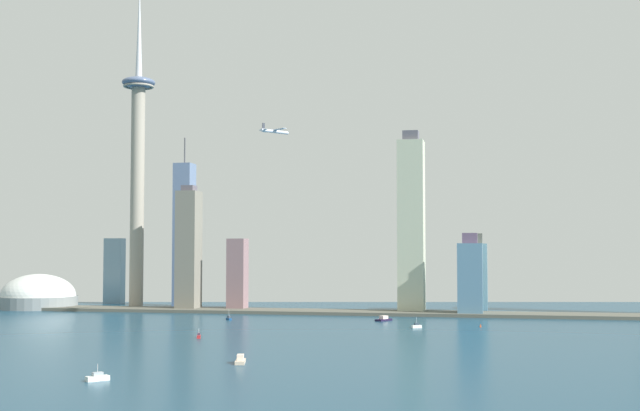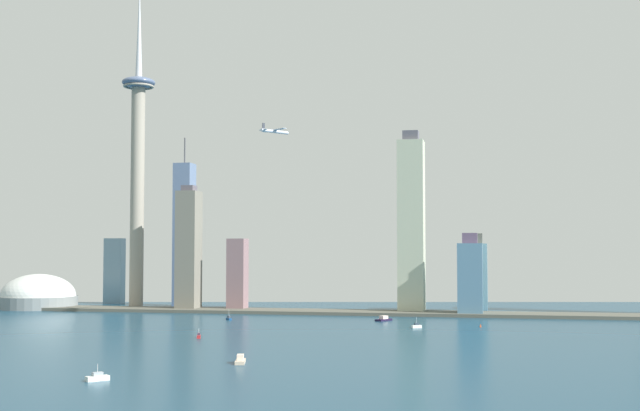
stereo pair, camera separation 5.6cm
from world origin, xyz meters
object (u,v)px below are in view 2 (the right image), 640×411
at_px(skyscraper_7, 184,234).
at_px(boat_3, 199,336).
at_px(skyscraper_3, 411,225).
at_px(boat_5, 229,318).
at_px(skyscraper_1, 470,278).
at_px(skyscraper_6, 189,250).
at_px(boat_6, 240,360).
at_px(boat_4, 97,378).
at_px(observation_tower, 138,156).
at_px(skyscraper_4, 237,275).
at_px(boat_1, 384,319).
at_px(skyscraper_0, 476,276).
at_px(airplane, 275,131).
at_px(stadium_dome, 38,298).
at_px(channel_buoy_0, 480,325).
at_px(skyscraper_2, 114,271).
at_px(boat_0, 417,326).

bearing_deg(skyscraper_7, boat_3, -67.28).
relative_size(skyscraper_3, boat_5, 20.36).
bearing_deg(skyscraper_1, skyscraper_6, 178.24).
bearing_deg(boat_6, boat_4, 134.04).
distance_m(observation_tower, skyscraper_6, 122.89).
relative_size(observation_tower, boat_4, 32.80).
relative_size(skyscraper_1, skyscraper_4, 1.06).
bearing_deg(observation_tower, boat_1, -20.40).
relative_size(skyscraper_0, boat_5, 8.96).
bearing_deg(airplane, boat_6, -130.91).
xyz_separation_m(stadium_dome, skyscraper_4, (217.83, 4.96, 25.16)).
xyz_separation_m(observation_tower, boat_6, (236.52, -393.65, -160.27)).
bearing_deg(skyscraper_0, skyscraper_7, 176.32).
distance_m(skyscraper_1, skyscraper_4, 232.95).
relative_size(stadium_dome, boat_3, 11.45).
height_order(skyscraper_1, boat_4, skyscraper_1).
bearing_deg(skyscraper_1, boat_4, -110.16).
bearing_deg(observation_tower, skyscraper_6, -19.50).
distance_m(skyscraper_0, boat_6, 438.40).
distance_m(observation_tower, skyscraper_3, 302.31).
height_order(observation_tower, stadium_dome, observation_tower).
bearing_deg(boat_4, airplane, 43.51).
bearing_deg(boat_4, channel_buoy_0, 13.99).
xyz_separation_m(skyscraper_3, boat_5, (-151.15, -104.95, -84.55)).
bearing_deg(airplane, skyscraper_6, 90.90).
height_order(observation_tower, skyscraper_2, observation_tower).
height_order(stadium_dome, skyscraper_6, skyscraper_6).
distance_m(skyscraper_7, boat_3, 357.22).
height_order(skyscraper_4, airplane, airplane).
relative_size(skyscraper_4, boat_4, 6.84).
bearing_deg(boat_3, boat_4, -12.75).
xyz_separation_m(skyscraper_6, boat_3, (102.13, -249.75, -60.38)).
bearing_deg(skyscraper_1, skyscraper_2, 165.60).
height_order(skyscraper_4, boat_5, skyscraper_4).
relative_size(stadium_dome, skyscraper_0, 1.04).
bearing_deg(observation_tower, boat_4, -67.89).
distance_m(boat_0, boat_3, 178.27).
relative_size(skyscraper_3, boat_4, 16.63).
bearing_deg(observation_tower, boat_6, -59.00).
xyz_separation_m(skyscraper_1, skyscraper_2, (-408.26, 104.81, 1.86)).
distance_m(skyscraper_4, boat_3, 265.58).
bearing_deg(skyscraper_4, observation_tower, 172.37).
bearing_deg(skyscraper_3, skyscraper_0, 34.77).
height_order(skyscraper_3, skyscraper_7, skyscraper_7).
xyz_separation_m(boat_5, boat_6, (95.43, -274.54, 0.37)).
distance_m(skyscraper_1, skyscraper_6, 283.00).
xyz_separation_m(skyscraper_2, channel_buoy_0, (419.22, -217.71, -36.32)).
bearing_deg(skyscraper_2, boat_5, -43.67).
bearing_deg(boat_5, skyscraper_6, 177.44).
bearing_deg(boat_6, skyscraper_6, 11.61).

